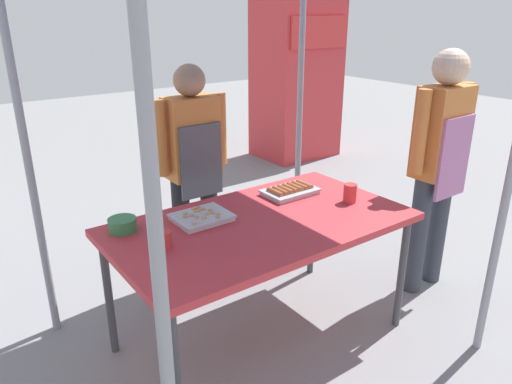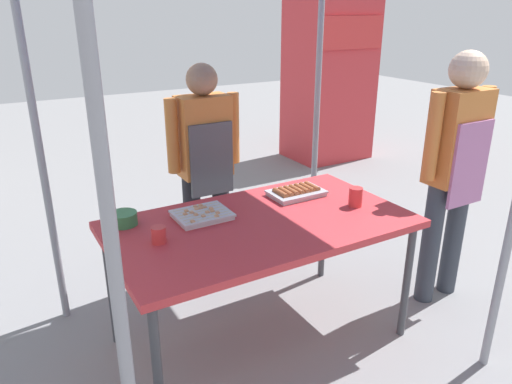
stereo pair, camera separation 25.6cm
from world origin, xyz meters
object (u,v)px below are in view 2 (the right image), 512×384
Objects in this scene: tray_meat_skewers at (202,215)px; drink_cup_near_edge at (356,197)px; condiment_bowl at (123,219)px; drink_cup_by_wok at (159,235)px; stall_table at (261,230)px; vendor_woman at (205,158)px; customer_nearby at (455,161)px; tray_grilled_sausages at (296,192)px; neighbor_stall_left at (329,80)px.

drink_cup_near_edge is (0.83, -0.29, 0.04)m from tray_meat_skewers.
drink_cup_by_wok is at bearing -72.63° from condiment_bowl.
drink_cup_by_wok is at bearing 176.92° from stall_table.
vendor_woman is (0.31, 0.64, 0.11)m from tray_meat_skewers.
condiment_bowl is at bearing 164.78° from customer_nearby.
condiment_bowl reaches higher than tray_grilled_sausages.
customer_nearby is (1.91, -0.52, 0.16)m from condiment_bowl.
vendor_woman is at bearing 139.29° from customer_nearby.
condiment_bowl is 0.09× the size of customer_nearby.
tray_meat_skewers is at bearing 160.98° from drink_cup_near_edge.
customer_nearby is at bearing -7.15° from drink_cup_by_wok.
customer_nearby is 0.82× the size of neighbor_stall_left.
condiment_bowl is (-1.02, 0.11, 0.01)m from tray_grilled_sausages.
neighbor_stall_left is (2.26, 2.59, 0.20)m from tray_grilled_sausages.
neighbor_stall_left reaches higher than tray_meat_skewers.
vendor_woman is at bearing 63.95° from tray_meat_skewers.
drink_cup_by_wok reaches higher than tray_grilled_sausages.
drink_cup_by_wok is (0.09, -0.29, 0.01)m from condiment_bowl.
drink_cup_by_wok is (-0.30, -0.17, 0.02)m from tray_meat_skewers.
stall_table is 3.85m from neighbor_stall_left.
tray_meat_skewers reaches higher than stall_table.
neighbor_stall_left reaches higher than vendor_woman.
drink_cup_near_edge is at bearing -19.02° from tray_meat_skewers.
stall_table is 1.30m from customer_nearby.
customer_nearby is at bearing -24.94° from tray_grilled_sausages.
tray_meat_skewers is (-0.63, -0.02, -0.01)m from tray_grilled_sausages.
tray_meat_skewers is 0.19× the size of customer_nearby.
customer_nearby is at bearing -8.92° from stall_table.
tray_grilled_sausages is at bearing -6.03° from condiment_bowl.
condiment_bowl is 0.88m from vendor_woman.
drink_cup_near_edge reaches higher than drink_cup_by_wok.
tray_meat_skewers is 0.41m from condiment_bowl.
vendor_woman reaches higher than tray_meat_skewers.
drink_cup_by_wok is (-1.13, 0.12, -0.01)m from drink_cup_near_edge.
neighbor_stall_left reaches higher than customer_nearby.
neighbor_stall_left is at bearing -142.71° from vendor_woman.
tray_grilled_sausages is at bearing 123.43° from drink_cup_near_edge.
stall_table is 11.15× the size of condiment_bowl.
stall_table is 0.86m from vendor_woman.
customer_nearby is (1.26, -0.20, 0.25)m from stall_table.
stall_table is at bearing -3.08° from drink_cup_by_wok.
vendor_woman is 0.77× the size of neighbor_stall_left.
stall_table is at bearing 171.09° from drink_cup_near_edge.
drink_cup_near_edge is 1.34× the size of drink_cup_by_wok.
tray_grilled_sausages is 0.63m from tray_meat_skewers.
neighbor_stall_left is at bearing 65.33° from customer_nearby.
tray_grilled_sausages is at bearing 29.48° from stall_table.
tray_meat_skewers is 0.88m from drink_cup_near_edge.
tray_grilled_sausages is at bearing 117.05° from vendor_woman.
tray_grilled_sausages is 2.28× the size of condiment_bowl.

